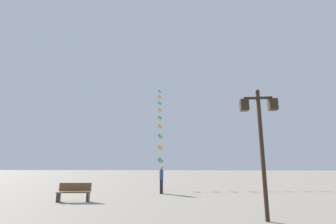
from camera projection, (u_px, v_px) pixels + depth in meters
ground_plane at (185, 188)px, 19.81m from camera, size 160.00×160.00×0.00m
twin_lantern_lamp_post at (260, 127)px, 8.47m from camera, size 1.26×0.28×4.38m
kite_train at (160, 122)px, 24.87m from camera, size 1.95×12.89×11.31m
kite_flyer at (161, 179)px, 15.88m from camera, size 0.29×0.62×1.71m
park_bench at (74, 192)px, 12.27m from camera, size 1.64×0.63×0.89m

